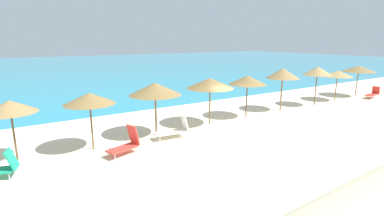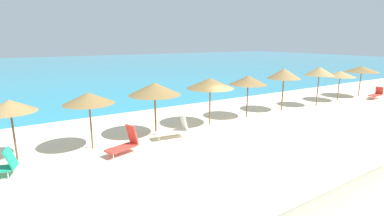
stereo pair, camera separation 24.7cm
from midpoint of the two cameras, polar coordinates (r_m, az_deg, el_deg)
The scene contains 14 objects.
ground_plane at distance 15.65m, azimuth 9.49°, elevation -4.54°, with size 160.00×160.00×0.00m, color beige.
sea_water at distance 56.02m, azimuth -22.30°, elevation 7.48°, with size 160.00×73.44×0.01m, color teal.
beach_umbrella_2 at distance 13.25m, azimuth -32.70°, elevation 0.21°, with size 1.98×1.98×2.48m.
beach_umbrella_3 at distance 13.19m, azimuth -20.07°, elevation 1.75°, with size 2.19×2.19×2.54m.
beach_umbrella_4 at distance 14.40m, azimuth -7.78°, elevation 3.73°, with size 2.59×2.59×2.70m.
beach_umbrella_5 at distance 16.22m, azimuth 3.14°, elevation 4.90°, with size 2.65×2.65×2.67m.
beach_umbrella_6 at distance 18.12m, azimuth 10.49°, elevation 5.44°, with size 2.30×2.30×2.62m.
beach_umbrella_7 at distance 20.49m, azimuth 17.11°, elevation 6.52°, with size 2.21×2.21×2.88m.
beach_umbrella_8 at distance 22.88m, azimuth 23.21°, elevation 6.72°, with size 2.06×2.06×2.86m.
beach_umbrella_9 at distance 25.66m, azimuth 26.52°, elevation 6.06°, with size 2.30×2.30×2.36m.
beach_umbrella_10 at distance 28.44m, azimuth 29.78°, elevation 6.71°, with size 2.68×2.68×2.59m.
lounge_chair_1 at distance 14.33m, azimuth -3.86°, elevation -4.24°, with size 1.69×0.78×1.11m.
lounge_chair_2 at distance 12.71m, azimuth -13.34°, elevation -6.81°, with size 1.50×0.97×1.19m.
lounge_chair_3 at distance 28.35m, azimuth 31.87°, elevation 2.45°, with size 1.59×0.73×0.94m.
Camera 1 is at (-10.18, -10.92, 4.75)m, focal length 27.08 mm.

